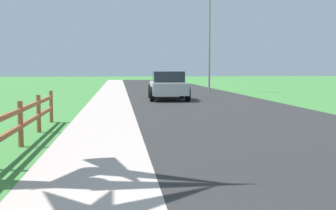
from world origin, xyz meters
name	(u,v)px	position (x,y,z in m)	size (l,w,h in m)	color
ground_plane	(128,96)	(0.00, 25.00, 0.00)	(120.00, 120.00, 0.00)	#40813A
road_asphalt	(181,93)	(3.50, 27.00, 0.00)	(7.00, 66.00, 0.01)	#2A2A2A
curb_concrete	(80,94)	(-3.00, 27.00, 0.00)	(6.00, 66.00, 0.01)	#B9A89F
grass_verge	(56,94)	(-4.50, 27.00, 0.01)	(5.00, 66.00, 0.00)	#40813A
parked_suv_silver	(168,85)	(2.00, 21.39, 0.74)	(2.11, 4.42, 1.46)	#B7BABF
street_lamp	(211,32)	(5.70, 28.30, 4.09)	(1.17, 0.20, 6.95)	gray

